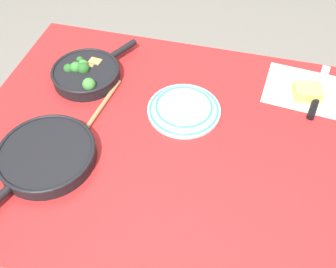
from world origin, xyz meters
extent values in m
plane|color=slate|center=(0.00, 0.00, 0.00)|extent=(14.00, 14.00, 0.00)
cube|color=red|center=(0.00, 0.00, 0.76)|extent=(1.28, 0.99, 0.03)
cylinder|color=#BCBCC1|center=(-0.58, 0.43, 0.37)|extent=(0.05, 0.05, 0.75)
cylinder|color=#BCBCC1|center=(0.58, 0.43, 0.37)|extent=(0.05, 0.05, 0.75)
cylinder|color=black|center=(-0.35, 0.20, 0.80)|extent=(0.24, 0.24, 0.04)
torus|color=black|center=(-0.35, 0.20, 0.82)|extent=(0.25, 0.25, 0.01)
cylinder|color=black|center=(-0.27, 0.36, 0.81)|extent=(0.08, 0.12, 0.02)
cylinder|color=#357027|center=(-0.31, 0.12, 0.80)|extent=(0.02, 0.02, 0.03)
sphere|color=#428438|center=(-0.31, 0.12, 0.83)|extent=(0.05, 0.05, 0.05)
cylinder|color=#2C6823|center=(-0.39, 0.20, 0.80)|extent=(0.01, 0.01, 0.02)
sphere|color=#387A33|center=(-0.39, 0.20, 0.83)|extent=(0.04, 0.04, 0.04)
cylinder|color=#205218|center=(-0.42, 0.19, 0.80)|extent=(0.01, 0.01, 0.02)
sphere|color=#286023|center=(-0.42, 0.19, 0.82)|extent=(0.04, 0.04, 0.04)
cylinder|color=#205218|center=(-0.36, 0.20, 0.80)|extent=(0.02, 0.02, 0.02)
sphere|color=#286023|center=(-0.36, 0.20, 0.83)|extent=(0.04, 0.04, 0.04)
cylinder|color=#357027|center=(-0.37, 0.22, 0.80)|extent=(0.01, 0.01, 0.02)
sphere|color=#428438|center=(-0.37, 0.22, 0.82)|extent=(0.04, 0.04, 0.04)
cylinder|color=#205218|center=(-0.40, 0.25, 0.80)|extent=(0.01, 0.01, 0.02)
sphere|color=#286023|center=(-0.40, 0.25, 0.81)|extent=(0.03, 0.03, 0.03)
cube|color=#AD7F4C|center=(-0.33, 0.26, 0.80)|extent=(0.04, 0.04, 0.03)
cube|color=#9E703D|center=(-0.36, 0.23, 0.80)|extent=(0.04, 0.04, 0.03)
cube|color=#AD7F4C|center=(-0.36, 0.20, 0.80)|extent=(0.04, 0.04, 0.03)
cube|color=#AD7F4C|center=(-0.34, 0.25, 0.81)|extent=(0.05, 0.04, 0.04)
cylinder|color=black|center=(-0.33, -0.17, 0.80)|extent=(0.29, 0.29, 0.04)
torus|color=black|center=(-0.33, -0.17, 0.82)|extent=(0.29, 0.29, 0.01)
cylinder|color=#E5CC60|center=(-0.33, -0.17, 0.80)|extent=(0.24, 0.24, 0.02)
cylinder|color=#A87A4C|center=(-0.25, 0.04, 0.79)|extent=(0.05, 0.33, 0.02)
ellipsoid|color=#A87A4C|center=(-0.28, -0.14, 0.79)|extent=(0.05, 0.07, 0.02)
cube|color=beige|center=(0.46, 0.33, 0.78)|extent=(0.37, 0.26, 0.00)
cube|color=silver|center=(0.47, 0.38, 0.78)|extent=(0.07, 0.22, 0.01)
cylinder|color=black|center=(0.44, 0.23, 0.79)|extent=(0.04, 0.09, 0.02)
cube|color=#E0C15B|center=(0.42, 0.30, 0.80)|extent=(0.10, 0.09, 0.04)
cylinder|color=silver|center=(0.02, 0.13, 0.78)|extent=(0.25, 0.25, 0.01)
torus|color=teal|center=(0.02, 0.13, 0.79)|extent=(0.23, 0.23, 0.01)
cylinder|color=silver|center=(0.02, 0.13, 0.80)|extent=(0.20, 0.20, 0.01)
torus|color=teal|center=(0.02, 0.13, 0.80)|extent=(0.19, 0.19, 0.01)
camera|label=1|loc=(0.19, -0.73, 1.69)|focal=40.00mm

